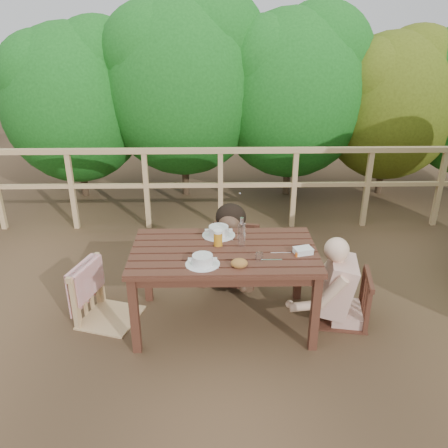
{
  "coord_description": "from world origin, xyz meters",
  "views": [
    {
      "loc": [
        -0.07,
        -3.25,
        2.37
      ],
      "look_at": [
        0.0,
        0.05,
        0.9
      ],
      "focal_mm": 36.55,
      "sensor_mm": 36.0,
      "label": 1
    }
  ],
  "objects_px": {
    "soup_near": "(203,260)",
    "butter_tub": "(303,252)",
    "chair_far": "(233,234)",
    "woman": "(233,218)",
    "diner_right": "(353,255)",
    "bread_roll": "(239,263)",
    "chair_left": "(105,271)",
    "beer_glass": "(218,239)",
    "chair_right": "(347,277)",
    "table": "(224,287)",
    "soup_far": "(219,231)",
    "tumbler": "(259,258)",
    "bottle": "(242,233)"
  },
  "relations": [
    {
      "from": "soup_far",
      "to": "beer_glass",
      "type": "relative_size",
      "value": 1.95
    },
    {
      "from": "chair_left",
      "to": "woman",
      "type": "relative_size",
      "value": 0.74
    },
    {
      "from": "diner_right",
      "to": "beer_glass",
      "type": "relative_size",
      "value": 8.7
    },
    {
      "from": "table",
      "to": "bottle",
      "type": "xyz_separation_m",
      "value": [
        0.14,
        0.06,
        0.47
      ]
    },
    {
      "from": "table",
      "to": "chair_right",
      "type": "distance_m",
      "value": 1.03
    },
    {
      "from": "table",
      "to": "tumbler",
      "type": "distance_m",
      "value": 0.5
    },
    {
      "from": "diner_right",
      "to": "bottle",
      "type": "height_order",
      "value": "diner_right"
    },
    {
      "from": "bottle",
      "to": "butter_tub",
      "type": "bearing_deg",
      "value": -17.27
    },
    {
      "from": "butter_tub",
      "to": "diner_right",
      "type": "bearing_deg",
      "value": -1.52
    },
    {
      "from": "table",
      "to": "soup_far",
      "type": "height_order",
      "value": "soup_far"
    },
    {
      "from": "bottle",
      "to": "diner_right",
      "type": "bearing_deg",
      "value": -2.63
    },
    {
      "from": "tumbler",
      "to": "butter_tub",
      "type": "xyz_separation_m",
      "value": [
        0.36,
        0.1,
        -0.01
      ]
    },
    {
      "from": "chair_left",
      "to": "diner_right",
      "type": "distance_m",
      "value": 2.05
    },
    {
      "from": "soup_near",
      "to": "butter_tub",
      "type": "distance_m",
      "value": 0.8
    },
    {
      "from": "chair_left",
      "to": "beer_glass",
      "type": "distance_m",
      "value": 0.98
    },
    {
      "from": "soup_near",
      "to": "tumbler",
      "type": "xyz_separation_m",
      "value": [
        0.43,
        0.05,
        -0.01
      ]
    },
    {
      "from": "woman",
      "to": "soup_far",
      "type": "distance_m",
      "value": 0.54
    },
    {
      "from": "diner_right",
      "to": "soup_far",
      "type": "distance_m",
      "value": 1.13
    },
    {
      "from": "diner_right",
      "to": "bread_roll",
      "type": "relative_size",
      "value": 9.85
    },
    {
      "from": "table",
      "to": "soup_near",
      "type": "height_order",
      "value": "soup_near"
    },
    {
      "from": "chair_far",
      "to": "tumbler",
      "type": "xyz_separation_m",
      "value": [
        0.16,
        -0.95,
        0.25
      ]
    },
    {
      "from": "chair_right",
      "to": "butter_tub",
      "type": "relative_size",
      "value": 5.86
    },
    {
      "from": "tumbler",
      "to": "table",
      "type": "bearing_deg",
      "value": 144.52
    },
    {
      "from": "bottle",
      "to": "bread_roll",
      "type": "bearing_deg",
      "value": -95.97
    },
    {
      "from": "tumbler",
      "to": "chair_right",
      "type": "bearing_deg",
      "value": 15.29
    },
    {
      "from": "chair_far",
      "to": "bread_roll",
      "type": "xyz_separation_m",
      "value": [
        -0.0,
        -1.04,
        0.25
      ]
    },
    {
      "from": "woman",
      "to": "bottle",
      "type": "relative_size",
      "value": 4.92
    },
    {
      "from": "chair_far",
      "to": "chair_left",
      "type": "bearing_deg",
      "value": -136.62
    },
    {
      "from": "table",
      "to": "soup_near",
      "type": "distance_m",
      "value": 0.48
    },
    {
      "from": "diner_right",
      "to": "tumbler",
      "type": "xyz_separation_m",
      "value": [
        -0.79,
        -0.21,
        0.09
      ]
    },
    {
      "from": "soup_far",
      "to": "table",
      "type": "bearing_deg",
      "value": -81.3
    },
    {
      "from": "chair_far",
      "to": "tumbler",
      "type": "bearing_deg",
      "value": -69.65
    },
    {
      "from": "chair_far",
      "to": "soup_near",
      "type": "bearing_deg",
      "value": -94.3
    },
    {
      "from": "woman",
      "to": "soup_near",
      "type": "distance_m",
      "value": 1.06
    },
    {
      "from": "soup_far",
      "to": "butter_tub",
      "type": "bearing_deg",
      "value": -28.1
    },
    {
      "from": "chair_far",
      "to": "chair_right",
      "type": "height_order",
      "value": "chair_far"
    },
    {
      "from": "tumbler",
      "to": "bottle",
      "type": "bearing_deg",
      "value": 115.77
    },
    {
      "from": "chair_far",
      "to": "woman",
      "type": "distance_m",
      "value": 0.17
    },
    {
      "from": "chair_far",
      "to": "soup_far",
      "type": "height_order",
      "value": "chair_far"
    },
    {
      "from": "chair_right",
      "to": "woman",
      "type": "distance_m",
      "value": 1.21
    },
    {
      "from": "chair_far",
      "to": "butter_tub",
      "type": "relative_size",
      "value": 6.66
    },
    {
      "from": "chair_far",
      "to": "soup_near",
      "type": "xyz_separation_m",
      "value": [
        -0.27,
        -1.0,
        0.26
      ]
    },
    {
      "from": "soup_near",
      "to": "beer_glass",
      "type": "height_order",
      "value": "beer_glass"
    },
    {
      "from": "beer_glass",
      "to": "woman",
      "type": "bearing_deg",
      "value": 77.66
    },
    {
      "from": "woman",
      "to": "bread_roll",
      "type": "bearing_deg",
      "value": 100.98
    },
    {
      "from": "chair_far",
      "to": "bottle",
      "type": "xyz_separation_m",
      "value": [
        0.04,
        -0.7,
        0.34
      ]
    },
    {
      "from": "chair_far",
      "to": "beer_glass",
      "type": "relative_size",
      "value": 6.55
    },
    {
      "from": "bread_roll",
      "to": "tumbler",
      "type": "height_order",
      "value": "bread_roll"
    },
    {
      "from": "table",
      "to": "diner_right",
      "type": "relative_size",
      "value": 1.18
    },
    {
      "from": "chair_right",
      "to": "diner_right",
      "type": "bearing_deg",
      "value": 100.41
    }
  ]
}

